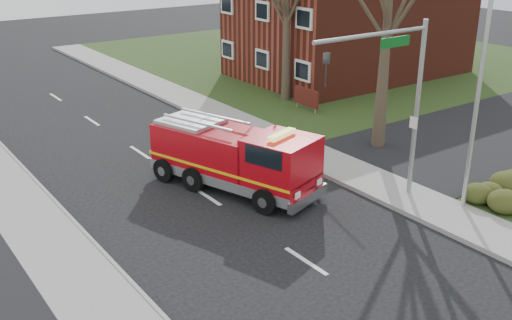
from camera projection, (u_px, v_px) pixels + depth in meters
ground at (306, 261)px, 18.81m from camera, size 120.00×120.00×0.00m
sidewalk_right at (434, 209)px, 22.15m from camera, size 2.40×80.00×0.15m
brick_building at (350, 23)px, 41.43m from camera, size 15.40×10.40×7.25m
health_center_sign at (306, 97)px, 33.66m from camera, size 0.12×2.00×1.40m
hedge_corner at (505, 187)px, 22.73m from camera, size 2.80×2.00×0.90m
traffic_signal_mast at (396, 82)px, 21.07m from camera, size 5.29×0.18×6.80m
streetlight_pole at (478, 90)px, 20.66m from camera, size 1.48×0.16×8.40m
fire_engine at (235, 159)px, 23.63m from camera, size 4.44×7.35×2.80m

